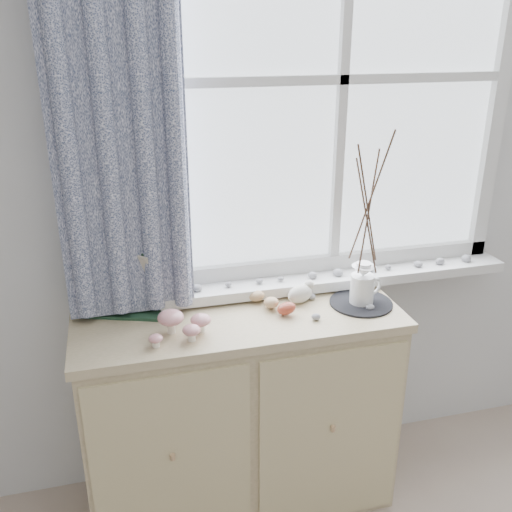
{
  "coord_description": "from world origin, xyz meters",
  "views": [
    {
      "loc": [
        -0.56,
        -0.05,
        1.83
      ],
      "look_at": [
        -0.1,
        1.7,
        1.1
      ],
      "focal_mm": 40.0,
      "sensor_mm": 36.0,
      "label": 1
    }
  ],
  "objects_px": {
    "sideboard": "(241,412)",
    "toadstool_cluster": "(181,323)",
    "botanical_book": "(117,286)",
    "twig_pitcher": "(369,205)"
  },
  "relations": [
    {
      "from": "sideboard",
      "to": "twig_pitcher",
      "type": "distance_m",
      "value": 0.94
    },
    {
      "from": "botanical_book",
      "to": "toadstool_cluster",
      "type": "bearing_deg",
      "value": -23.14
    },
    {
      "from": "toadstool_cluster",
      "to": "botanical_book",
      "type": "bearing_deg",
      "value": 137.26
    },
    {
      "from": "sideboard",
      "to": "toadstool_cluster",
      "type": "height_order",
      "value": "toadstool_cluster"
    },
    {
      "from": "sideboard",
      "to": "botanical_book",
      "type": "height_order",
      "value": "botanical_book"
    },
    {
      "from": "sideboard",
      "to": "toadstool_cluster",
      "type": "relative_size",
      "value": 5.47
    },
    {
      "from": "sideboard",
      "to": "twig_pitcher",
      "type": "xyz_separation_m",
      "value": [
        0.47,
        -0.02,
        0.82
      ]
    },
    {
      "from": "sideboard",
      "to": "botanical_book",
      "type": "bearing_deg",
      "value": 166.5
    },
    {
      "from": "toadstool_cluster",
      "to": "twig_pitcher",
      "type": "xyz_separation_m",
      "value": [
        0.69,
        0.06,
        0.34
      ]
    },
    {
      "from": "sideboard",
      "to": "twig_pitcher",
      "type": "relative_size",
      "value": 1.76
    }
  ]
}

